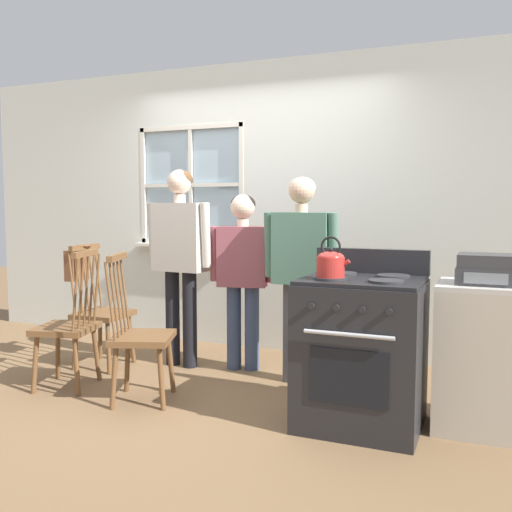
{
  "coord_description": "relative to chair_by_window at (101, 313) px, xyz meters",
  "views": [
    {
      "loc": [
        2.04,
        -3.61,
        1.37
      ],
      "look_at": [
        0.45,
        0.2,
        1.0
      ],
      "focal_mm": 40.0,
      "sensor_mm": 36.0,
      "label": 1
    }
  ],
  "objects": [
    {
      "name": "stove",
      "position": [
        2.32,
        -0.45,
        0.02
      ],
      "size": [
        0.74,
        0.68,
        1.08
      ],
      "color": "#232326",
      "rests_on": "ground_plane"
    },
    {
      "name": "side_counter",
      "position": [
        3.02,
        -0.23,
        -0.01
      ],
      "size": [
        0.55,
        0.5,
        0.9
      ],
      "color": "beige",
      "rests_on": "ground_plane"
    },
    {
      "name": "kettle",
      "position": [
        2.15,
        -0.58,
        0.57
      ],
      "size": [
        0.21,
        0.17,
        0.25
      ],
      "color": "red",
      "rests_on": "stove"
    },
    {
      "name": "potted_plant",
      "position": [
        0.02,
        1.03,
        0.61
      ],
      "size": [
        0.15,
        0.15,
        0.26
      ],
      "color": "beige",
      "rests_on": "wall_back"
    },
    {
      "name": "wall_back",
      "position": [
        1.05,
        1.12,
        0.88
      ],
      "size": [
        6.4,
        0.16,
        2.7
      ],
      "color": "silver",
      "rests_on": "ground_plane"
    },
    {
      "name": "person_elderly_left",
      "position": [
        0.62,
        0.27,
        0.56
      ],
      "size": [
        0.61,
        0.24,
        1.66
      ],
      "rotation": [
        0.0,
        0.0,
        -0.07
      ],
      "color": "black",
      "rests_on": "ground_plane"
    },
    {
      "name": "chair_near_wall",
      "position": [
        0.79,
        -0.6,
        0.0
      ],
      "size": [
        0.52,
        0.53,
        1.04
      ],
      "rotation": [
        0.0,
        0.0,
        1.93
      ],
      "color": "brown",
      "rests_on": "ground_plane"
    },
    {
      "name": "person_teen_center",
      "position": [
        1.15,
        0.38,
        0.43
      ],
      "size": [
        0.56,
        0.29,
        1.46
      ],
      "rotation": [
        0.0,
        0.0,
        0.21
      ],
      "color": "#384766",
      "rests_on": "ground_plane"
    },
    {
      "name": "chair_center_cluster",
      "position": [
        0.13,
        -0.55,
        0.0
      ],
      "size": [
        0.49,
        0.51,
        1.04
      ],
      "rotation": [
        0.0,
        0.0,
        -1.32
      ],
      "color": "brown",
      "rests_on": "ground_plane"
    },
    {
      "name": "handbag",
      "position": [
        -0.23,
        -0.01,
        0.41
      ],
      "size": [
        0.2,
        0.22,
        0.31
      ],
      "color": "brown",
      "rests_on": "chair_by_window"
    },
    {
      "name": "chair_by_window",
      "position": [
        0.0,
        0.0,
        0.0
      ],
      "size": [
        0.43,
        0.44,
        1.04
      ],
      "rotation": [
        0.0,
        0.0,
        1.62
      ],
      "color": "brown",
      "rests_on": "ground_plane"
    },
    {
      "name": "person_adult_right",
      "position": [
        1.7,
        0.23,
        0.5
      ],
      "size": [
        0.58,
        0.24,
        1.58
      ],
      "rotation": [
        0.0,
        0.0,
        0.07
      ],
      "color": "#4C4C51",
      "rests_on": "ground_plane"
    },
    {
      "name": "stereo",
      "position": [
        3.02,
        -0.25,
        0.53
      ],
      "size": [
        0.34,
        0.29,
        0.18
      ],
      "color": "#38383A",
      "rests_on": "side_counter"
    },
    {
      "name": "ground_plane",
      "position": [
        1.01,
        -0.28,
        -0.46
      ],
      "size": [
        16.0,
        16.0,
        0.0
      ],
      "primitive_type": "plane",
      "color": "brown"
    }
  ]
}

